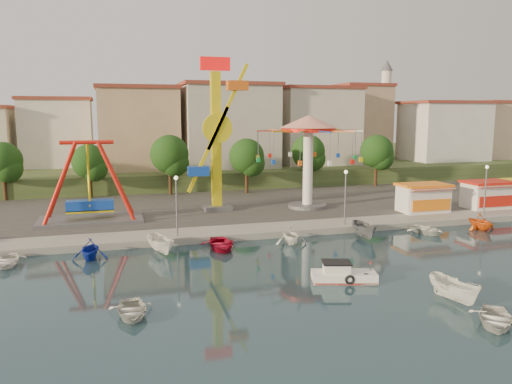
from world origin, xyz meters
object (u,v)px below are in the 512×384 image
object	(u,v)px
kamikaze_tower	(218,138)
wave_swinger	(308,140)
rowboat_a	(132,310)
skiff	(454,290)
pirate_ship_ride	(89,183)
cabin_motorboat	(342,276)

from	to	relation	value
kamikaze_tower	wave_swinger	xyz separation A→B (m)	(9.90, -1.40, -0.36)
rowboat_a	skiff	bearing A→B (deg)	-10.56
pirate_ship_ride	rowboat_a	xyz separation A→B (m)	(2.99, -23.90, -4.04)
pirate_ship_ride	cabin_motorboat	distance (m)	27.85
kamikaze_tower	skiff	world-z (taller)	kamikaze_tower
pirate_ship_ride	kamikaze_tower	world-z (taller)	kamikaze_tower
cabin_motorboat	skiff	world-z (taller)	skiff
kamikaze_tower	cabin_motorboat	bearing A→B (deg)	-82.07
pirate_ship_ride	cabin_motorboat	xyz separation A→B (m)	(16.81, -21.84, -3.99)
pirate_ship_ride	rowboat_a	bearing A→B (deg)	-82.87
wave_swinger	skiff	xyz separation A→B (m)	(-1.77, -27.82, -7.45)
wave_swinger	skiff	bearing A→B (deg)	-93.64
kamikaze_tower	cabin_motorboat	world-z (taller)	kamikaze_tower
pirate_ship_ride	wave_swinger	bearing A→B (deg)	1.86
kamikaze_tower	rowboat_a	distance (m)	29.26
cabin_motorboat	kamikaze_tower	bearing A→B (deg)	114.22
pirate_ship_ride	cabin_motorboat	world-z (taller)	pirate_ship_ride
cabin_motorboat	skiff	distance (m)	7.08
kamikaze_tower	wave_swinger	size ratio (longest dim) A/B	1.42
kamikaze_tower	rowboat_a	size ratio (longest dim) A/B	4.79
wave_swinger	skiff	size ratio (longest dim) A/B	3.00
pirate_ship_ride	kamikaze_tower	size ratio (longest dim) A/B	0.61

